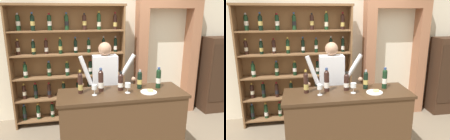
{
  "view_description": "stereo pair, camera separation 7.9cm",
  "coord_description": "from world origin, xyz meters",
  "views": [
    {
      "loc": [
        -0.8,
        -2.76,
        2.11
      ],
      "look_at": [
        -0.23,
        0.2,
        1.3
      ],
      "focal_mm": 34.4,
      "sensor_mm": 36.0,
      "label": 1
    },
    {
      "loc": [
        -0.73,
        -2.77,
        2.11
      ],
      "look_at": [
        -0.23,
        0.2,
        1.3
      ],
      "focal_mm": 34.4,
      "sensor_mm": 36.0,
      "label": 2
    }
  ],
  "objects": [
    {
      "name": "tasting_bottle_vin_santo",
      "position": [
        0.16,
        0.1,
        1.16
      ],
      "size": [
        0.07,
        0.07,
        0.28
      ],
      "color": "black",
      "rests_on": "tasting_counter"
    },
    {
      "name": "archway_doorway",
      "position": [
        1.14,
        1.42,
        1.4
      ],
      "size": [
        1.31,
        0.45,
        2.5
      ],
      "color": "#9E6647",
      "rests_on": "ground"
    },
    {
      "name": "wine_glass_spare",
      "position": [
        -0.06,
        -0.04,
        1.13
      ],
      "size": [
        0.08,
        0.08,
        0.15
      ],
      "color": "silver",
      "rests_on": "tasting_counter"
    },
    {
      "name": "tasting_bottle_brunello",
      "position": [
        -0.7,
        0.07,
        1.17
      ],
      "size": [
        0.07,
        0.07,
        0.33
      ],
      "color": "black",
      "rests_on": "tasting_counter"
    },
    {
      "name": "cheese_plate",
      "position": [
        0.24,
        -0.08,
        1.03
      ],
      "size": [
        0.23,
        0.23,
        0.04
      ],
      "color": "white",
      "rests_on": "tasting_counter"
    },
    {
      "name": "tasting_bottle_bianco",
      "position": [
        -0.13,
        0.09,
        1.15
      ],
      "size": [
        0.08,
        0.08,
        0.27
      ],
      "color": "black",
      "rests_on": "tasting_counter"
    },
    {
      "name": "tasting_bottle_chianti",
      "position": [
        0.44,
        0.08,
        1.17
      ],
      "size": [
        0.07,
        0.07,
        0.31
      ],
      "color": "black",
      "rests_on": "tasting_counter"
    },
    {
      "name": "wine_glass_left",
      "position": [
        -0.52,
        -0.04,
        1.13
      ],
      "size": [
        0.07,
        0.07,
        0.15
      ],
      "color": "silver",
      "rests_on": "tasting_counter"
    },
    {
      "name": "tasting_bottle_rosso",
      "position": [
        -0.41,
        0.09,
        1.18
      ],
      "size": [
        0.08,
        0.08,
        0.34
      ],
      "color": "black",
      "rests_on": "tasting_counter"
    },
    {
      "name": "side_cabinet",
      "position": [
        2.35,
        1.18,
        0.81
      ],
      "size": [
        0.81,
        0.44,
        1.61
      ],
      "color": "#382316",
      "rests_on": "ground"
    },
    {
      "name": "wine_shelf",
      "position": [
        -0.85,
        1.23,
        1.17
      ],
      "size": [
        2.1,
        0.3,
        2.26
      ],
      "color": "brown",
      "rests_on": "ground"
    },
    {
      "name": "back_wall",
      "position": [
        -0.0,
        1.56,
        1.63
      ],
      "size": [
        12.0,
        0.19,
        3.26
      ],
      "color": "beige",
      "rests_on": "ground"
    },
    {
      "name": "shopkeeper",
      "position": [
        -0.27,
        0.64,
        1.01
      ],
      "size": [
        0.98,
        0.22,
        1.65
      ],
      "color": "#2D3347",
      "rests_on": "ground"
    },
    {
      "name": "tasting_counter",
      "position": [
        -0.13,
        -0.0,
        0.51
      ],
      "size": [
        1.79,
        0.61,
        1.02
      ],
      "color": "#4C331E",
      "rests_on": "ground"
    }
  ]
}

